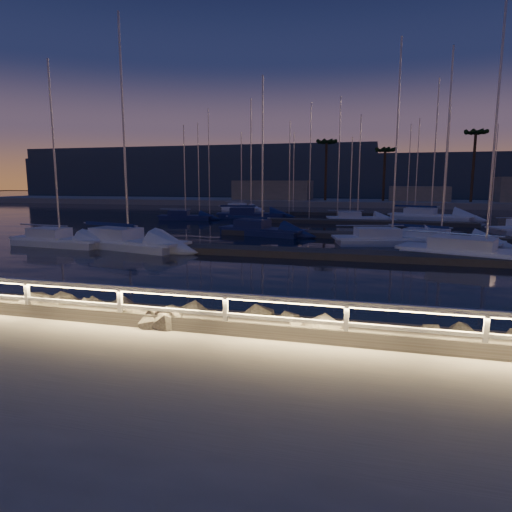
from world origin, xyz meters
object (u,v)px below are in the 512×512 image
object	(u,v)px
sailboat_k	(429,216)
sailboat_m	(241,208)
sailboat_g	(389,238)
sailboat_n	(356,218)
sailboat_c	(438,240)
sailboat_f	(126,241)
sailboat_e	(260,229)
sailboat_j	(249,214)
sailboat_d	(480,252)
guard_rail	(301,310)
sailboat_i	(184,216)
sailboat_a	(58,239)

from	to	relation	value
sailboat_k	sailboat_m	distance (m)	27.36
sailboat_g	sailboat_n	world-z (taller)	sailboat_g
sailboat_c	sailboat_f	size ratio (longest dim) A/B	0.89
sailboat_e	sailboat_m	xyz separation A→B (m)	(-10.72, 29.19, -0.03)
sailboat_g	sailboat_j	xyz separation A→B (m)	(-15.95, 19.77, 0.02)
sailboat_c	sailboat_e	size ratio (longest dim) A/B	1.03
sailboat_j	sailboat_m	distance (m)	13.55
sailboat_m	sailboat_j	bearing A→B (deg)	-45.51
sailboat_d	sailboat_m	xyz separation A→B (m)	(-25.81, 37.82, -0.03)
guard_rail	sailboat_c	distance (m)	23.69
sailboat_i	sailboat_j	world-z (taller)	sailboat_j
sailboat_a	sailboat_i	distance (m)	22.04
guard_rail	sailboat_e	size ratio (longest dim) A/B	3.45
guard_rail	sailboat_m	bearing A→B (deg)	108.62
sailboat_c	sailboat_d	size ratio (longest dim) A/B	0.83
sailboat_d	sailboat_f	xyz separation A→B (m)	(-21.83, -0.99, 0.02)
sailboat_k	sailboat_c	bearing A→B (deg)	-75.29
sailboat_e	sailboat_c	bearing A→B (deg)	3.50
guard_rail	sailboat_d	size ratio (longest dim) A/B	2.77
sailboat_e	sailboat_m	distance (m)	31.10
sailboat_f	sailboat_j	distance (m)	26.22
sailboat_m	sailboat_a	bearing A→B (deg)	-68.77
sailboat_a	sailboat_n	distance (m)	31.33
guard_rail	sailboat_c	bearing A→B (deg)	76.24
sailboat_n	sailboat_d	bearing A→B (deg)	-80.67
sailboat_f	sailboat_i	world-z (taller)	sailboat_f
sailboat_i	sailboat_j	xyz separation A→B (m)	(6.53, 4.41, 0.05)
sailboat_e	sailboat_g	size ratio (longest dim) A/B	0.92
sailboat_e	sailboat_n	size ratio (longest dim) A/B	1.11
sailboat_f	sailboat_k	world-z (taller)	sailboat_k
sailboat_f	sailboat_a	bearing A→B (deg)	-162.95
sailboat_i	sailboat_c	bearing A→B (deg)	-38.52
sailboat_a	sailboat_e	bearing A→B (deg)	44.81
sailboat_i	sailboat_e	bearing A→B (deg)	-52.95
sailboat_i	sailboat_d	bearing A→B (deg)	-45.41
sailboat_g	sailboat_j	bearing A→B (deg)	113.73
guard_rail	sailboat_n	world-z (taller)	sailboat_n
sailboat_f	sailboat_j	size ratio (longest dim) A/B	1.06
guard_rail	sailboat_k	size ratio (longest dim) A/B	2.79
sailboat_e	sailboat_m	world-z (taller)	sailboat_e
sailboat_d	sailboat_m	size ratio (longest dim) A/B	1.38
sailboat_f	sailboat_n	world-z (taller)	sailboat_f
sailboat_k	sailboat_n	world-z (taller)	sailboat_k
sailboat_f	sailboat_n	xyz separation A→B (m)	(13.69, 24.79, -0.07)
sailboat_d	sailboat_f	bearing A→B (deg)	-157.29
sailboat_f	sailboat_k	xyz separation A→B (m)	(21.69, 29.35, -0.01)
sailboat_d	sailboat_k	world-z (taller)	sailboat_d
guard_rail	sailboat_j	world-z (taller)	sailboat_j
sailboat_g	sailboat_m	xyz separation A→B (m)	(-20.93, 32.38, -0.01)
sailboat_i	sailboat_m	bearing A→B (deg)	76.63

